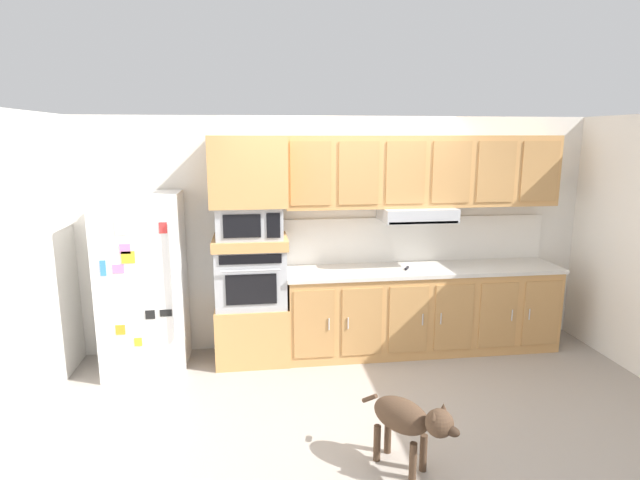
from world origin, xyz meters
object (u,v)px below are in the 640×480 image
at_px(screwdriver, 408,268).
at_px(built_in_oven, 251,275).
at_px(microwave, 250,221).
at_px(dog, 409,420).
at_px(refrigerator, 144,283).

bearing_deg(screwdriver, built_in_oven, 177.97).
xyz_separation_m(built_in_oven, microwave, (0.00, -0.00, 0.56)).
bearing_deg(built_in_oven, dog, -61.88).
height_order(built_in_oven, screwdriver, built_in_oven).
bearing_deg(refrigerator, built_in_oven, 3.70).
height_order(built_in_oven, dog, built_in_oven).
bearing_deg(screwdriver, dog, -106.44).
relative_size(built_in_oven, dog, 1.08).
height_order(refrigerator, built_in_oven, refrigerator).
bearing_deg(microwave, built_in_oven, 179.23).
xyz_separation_m(refrigerator, screwdriver, (2.68, 0.01, 0.05)).
xyz_separation_m(built_in_oven, screwdriver, (1.63, -0.06, 0.03)).
distance_m(built_in_oven, screwdriver, 1.63).
bearing_deg(microwave, refrigerator, -176.30).
bearing_deg(built_in_oven, microwave, -0.77).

